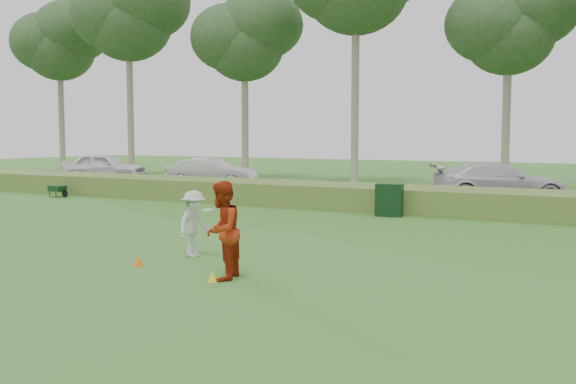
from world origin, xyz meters
The scene contains 16 objects.
ground centered at (0.00, 0.00, 0.00)m, with size 120.00×120.00×0.00m, color #316E24.
reed_strip centered at (0.00, 12.00, 0.45)m, with size 80.00×3.00×0.90m, color #526F2C.
park_road centered at (0.00, 17.00, 0.03)m, with size 80.00×6.00×0.06m, color #2D2D2D.
tree_0 centered at (-30.00, 23.50, 9.72)m, with size 6.76×6.76×13.00m.
tree_1 centered at (-22.00, 22.20, 10.85)m, with size 7.54×7.54×14.50m.
tree_2 centered at (-14.00, 24.00, 8.97)m, with size 6.50×6.50×12.00m.
tree_4 centered at (2.00, 24.50, 8.59)m, with size 6.24×6.24×11.50m.
player_white centered at (-0.80, 0.91, 0.77)m, with size 0.83×1.00×1.54m.
player_red centered at (1.13, -0.76, 0.96)m, with size 0.94×0.73×1.92m, color #AB2A0E.
cone_orange centered at (-1.19, -0.56, 0.11)m, with size 0.21×0.21×0.23m, color orange.
cone_yellow centered at (1.08, -1.02, 0.11)m, with size 0.20×0.20×0.22m, color yellow.
utility_cabinet centered at (0.63, 10.23, 0.57)m, with size 0.91×0.57×1.13m, color black.
wheelbarrow centered at (-15.13, 9.71, 0.38)m, with size 1.06×0.53×0.52m.
car_left centered at (-20.26, 17.90, 0.91)m, with size 2.01×4.99×1.70m, color white.
car_mid centered at (-11.61, 16.89, 0.84)m, with size 1.65×4.74×1.56m, color silver.
car_right centered at (3.13, 16.81, 0.87)m, with size 2.26×5.57×1.62m, color silver.
Camera 1 is at (8.13, -10.97, 2.79)m, focal length 40.00 mm.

